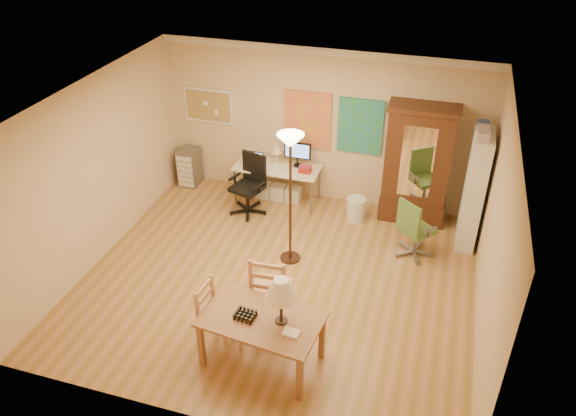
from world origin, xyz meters
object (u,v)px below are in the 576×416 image
(computer_desk, at_px, (279,180))
(armoire, at_px, (416,172))
(dining_table, at_px, (268,311))
(bookshelf, at_px, (474,191))
(office_chair_black, at_px, (249,198))
(office_chair_green, at_px, (413,241))

(computer_desk, xyz_separation_m, armoire, (2.30, 0.09, 0.47))
(dining_table, bearing_deg, bookshelf, 56.70)
(bookshelf, bearing_deg, office_chair_black, -177.26)
(computer_desk, height_order, bookshelf, bookshelf)
(office_chair_black, distance_m, office_chair_green, 2.86)
(office_chair_green, bearing_deg, bookshelf, 39.07)
(dining_table, distance_m, armoire, 3.96)
(office_chair_black, xyz_separation_m, office_chair_green, (2.82, -0.45, -0.02))
(computer_desk, height_order, armoire, armoire)
(office_chair_black, bearing_deg, bookshelf, 2.74)
(computer_desk, bearing_deg, bookshelf, -6.32)
(dining_table, bearing_deg, armoire, 71.23)
(office_chair_black, xyz_separation_m, bookshelf, (3.58, 0.17, 0.64))
(computer_desk, bearing_deg, dining_table, -74.29)
(armoire, bearing_deg, bookshelf, -26.07)
(office_chair_black, relative_size, armoire, 0.52)
(dining_table, height_order, office_chair_green, dining_table)
(bookshelf, bearing_deg, office_chair_green, -140.93)
(office_chair_green, relative_size, armoire, 0.49)
(dining_table, height_order, armoire, armoire)
(office_chair_green, xyz_separation_m, bookshelf, (0.76, 0.62, 0.66))
(dining_table, height_order, computer_desk, dining_table)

